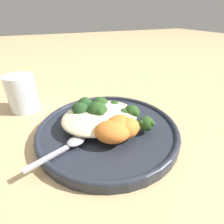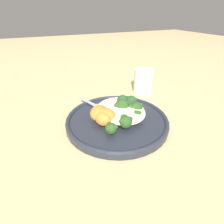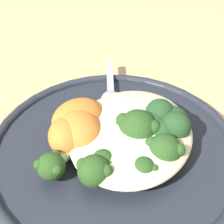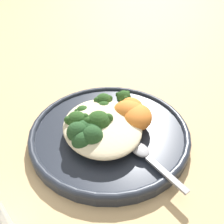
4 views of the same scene
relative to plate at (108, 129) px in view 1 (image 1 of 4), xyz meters
name	(u,v)px [view 1 (image 1 of 4)]	position (x,y,z in m)	size (l,w,h in m)	color
ground_plane	(113,137)	(0.01, -0.01, -0.01)	(4.00, 4.00, 0.00)	tan
plate	(108,129)	(0.00, 0.00, 0.00)	(0.29, 0.29, 0.02)	#232833
quinoa_mound	(100,117)	(-0.01, 0.02, 0.02)	(0.16, 0.13, 0.03)	beige
broccoli_stalk_0	(131,127)	(0.03, -0.04, 0.02)	(0.12, 0.04, 0.03)	#ADC675
broccoli_stalk_1	(127,117)	(0.04, -0.01, 0.02)	(0.11, 0.07, 0.03)	#ADC675
broccoli_stalk_2	(120,120)	(0.02, -0.01, 0.02)	(0.08, 0.07, 0.03)	#ADC675
broccoli_stalk_3	(114,112)	(0.02, 0.03, 0.02)	(0.07, 0.10, 0.03)	#ADC675
broccoli_stalk_4	(100,109)	(0.00, 0.04, 0.03)	(0.04, 0.12, 0.04)	#ADC675
broccoli_stalk_5	(99,114)	(-0.01, 0.02, 0.03)	(0.04, 0.10, 0.04)	#ADC675
broccoli_stalk_6	(98,124)	(-0.02, -0.01, 0.02)	(0.05, 0.08, 0.03)	#ADC675
sweet_potato_chunk_0	(120,126)	(0.01, -0.04, 0.03)	(0.06, 0.05, 0.04)	orange
sweet_potato_chunk_1	(112,132)	(-0.01, -0.05, 0.03)	(0.06, 0.05, 0.04)	orange
sweet_potato_chunk_2	(127,128)	(0.02, -0.05, 0.03)	(0.05, 0.04, 0.04)	orange
kale_tuft	(85,109)	(-0.03, 0.05, 0.03)	(0.06, 0.06, 0.04)	#234723
spoon	(69,145)	(-0.09, -0.03, 0.01)	(0.11, 0.06, 0.01)	#A3A3A8
water_glass	(22,93)	(-0.16, 0.19, 0.03)	(0.07, 0.07, 0.09)	silver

